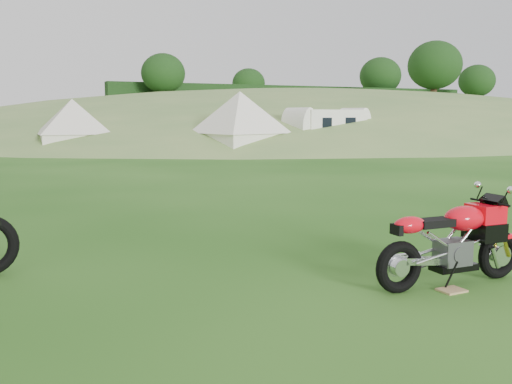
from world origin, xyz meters
name	(u,v)px	position (x,y,z in m)	size (l,w,h in m)	color
ground	(291,272)	(0.00, 0.00, 0.00)	(120.00, 120.00, 0.00)	#1C5111
hillside	(305,133)	(24.00, 40.00, 0.00)	(80.00, 64.00, 8.00)	#5E8443
hedgerow	(305,133)	(24.00, 40.00, 0.00)	(36.00, 1.20, 8.60)	black
sport_motorcycle	(452,236)	(1.28, -1.17, 0.53)	(1.78, 0.44, 1.07)	red
plywood_board	(451,290)	(1.13, -1.34, 0.01)	(0.26, 0.21, 0.02)	tan
tent_left	(73,125)	(0.82, 22.09, 1.27)	(2.93, 2.93, 2.54)	silver
tent_right	(240,124)	(7.44, 17.90, 1.36)	(3.15, 3.15, 2.73)	white
caravan	(327,130)	(12.08, 17.93, 1.02)	(4.37, 1.95, 2.05)	white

